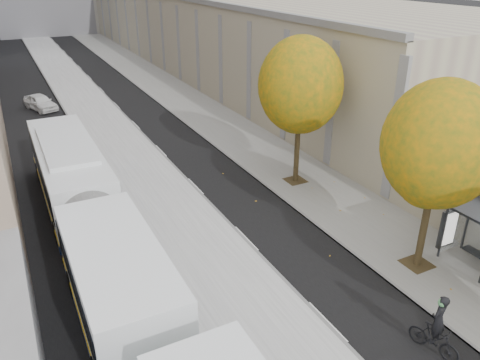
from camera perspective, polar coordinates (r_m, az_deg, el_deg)
bus_platform at (r=35.17m, az=-15.69°, el=5.61°), size 4.25×150.00×0.15m
sidewalk at (r=37.42m, az=-3.62°, el=7.61°), size 4.75×150.00×0.08m
building_tan at (r=67.23m, az=-4.89°, el=18.82°), size 18.00×92.00×8.00m
tree_c at (r=18.37m, az=23.17°, el=3.95°), size 4.20×4.20×7.28m
tree_d at (r=24.70m, az=7.39°, el=11.35°), size 4.40×4.40×7.60m
bus_far at (r=21.01m, az=-18.28°, el=-3.31°), size 2.79×18.73×3.12m
cyclist at (r=16.44m, az=22.74°, el=-16.73°), size 0.89×1.76×2.17m
distant_car at (r=42.72m, az=-23.16°, el=8.72°), size 2.70×4.11×1.30m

